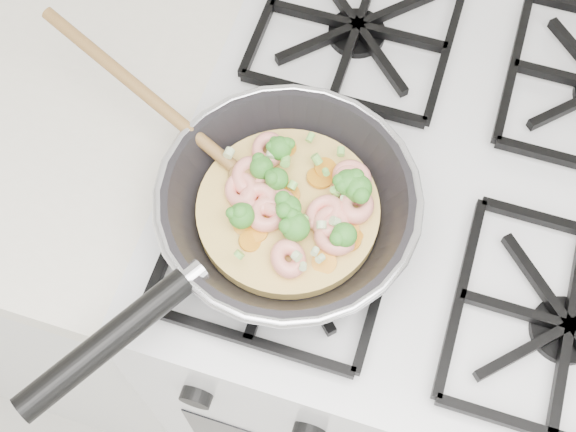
% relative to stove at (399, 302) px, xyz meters
% --- Properties ---
extents(stove, '(0.60, 0.60, 0.92)m').
position_rel_stove_xyz_m(stove, '(0.00, 0.00, 0.00)').
color(stove, white).
rests_on(stove, ground).
extents(skillet, '(0.44, 0.42, 0.10)m').
position_rel_stove_xyz_m(skillet, '(-0.15, -0.13, 0.49)').
color(skillet, black).
rests_on(skillet, stove).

